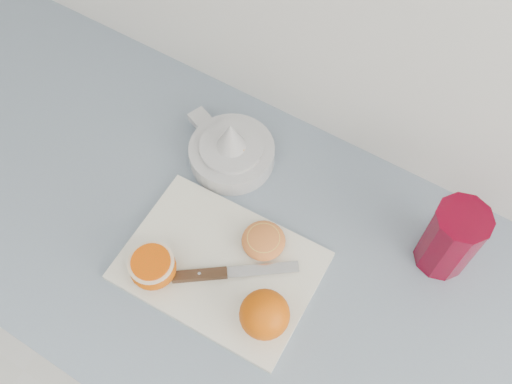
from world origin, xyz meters
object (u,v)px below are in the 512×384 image
counter (267,339)px  cutting_board (220,266)px  half_orange (153,267)px  red_tumbler (450,240)px  citrus_juicer (231,150)px

counter → cutting_board: size_ratio=7.81×
half_orange → red_tumbler: red_tumbler is taller
red_tumbler → half_orange: bearing=-144.4°
red_tumbler → cutting_board: bearing=-145.6°
red_tumbler → citrus_juicer: bearing=-177.7°
half_orange → red_tumbler: size_ratio=0.53×
red_tumbler → counter: bearing=-144.9°
citrus_juicer → red_tumbler: (0.41, 0.02, 0.04)m
cutting_board → half_orange: half_orange is taller
citrus_juicer → cutting_board: bearing=-62.2°
cutting_board → counter: bearing=32.1°
counter → citrus_juicer: (-0.18, 0.15, 0.47)m
citrus_juicer → red_tumbler: bearing=2.3°
counter → cutting_board: 0.46m
cutting_board → citrus_juicer: size_ratio=1.60×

